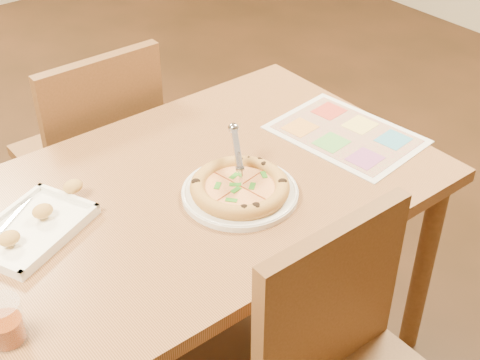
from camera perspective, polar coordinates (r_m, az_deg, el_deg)
dining_table at (r=1.85m, az=-3.63°, el=-2.54°), size 1.30×0.85×0.72m
chair_far at (r=2.33m, az=-12.21°, el=3.39°), size 0.42×0.42×0.47m
plate at (r=1.75m, az=0.00°, el=-1.11°), size 0.32×0.32×0.02m
pizza at (r=1.74m, az=-0.01°, el=-0.61°), size 0.26×0.26×0.04m
pizza_cutter at (r=1.75m, az=-0.19°, el=2.11°), size 0.10×0.15×0.10m
appetizer_tray at (r=1.71m, az=-17.13°, el=-3.82°), size 0.34×0.30×0.05m
glass_tumbler at (r=1.45m, az=-19.44°, el=-11.51°), size 0.08×0.08×0.10m
menu at (r=2.03m, az=9.03°, el=3.89°), size 0.35×0.46×0.00m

